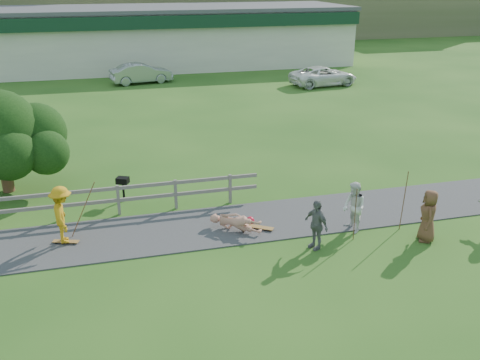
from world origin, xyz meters
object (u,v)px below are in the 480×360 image
(spectator_b, at_px, (316,224))
(tree, at_px, (3,152))
(spectator_a, at_px, (354,208))
(car_silver, at_px, (141,73))
(skater_rider, at_px, (63,218))
(spectator_c, at_px, (428,216))
(car_white, at_px, (323,76))
(skater_fallen, at_px, (235,222))
(bbq, at_px, (123,189))

(spectator_b, distance_m, tree, 12.20)
(spectator_a, relative_size, car_silver, 0.37)
(spectator_a, distance_m, spectator_b, 1.78)
(car_silver, bearing_deg, skater_rider, 159.50)
(skater_rider, height_order, tree, tree)
(spectator_c, relative_size, car_silver, 0.37)
(spectator_b, relative_size, car_white, 0.31)
(skater_fallen, distance_m, tree, 9.56)
(spectator_b, distance_m, bbq, 7.54)
(car_white, height_order, tree, tree)
(spectator_c, relative_size, bbq, 1.82)
(skater_rider, relative_size, spectator_c, 1.07)
(skater_fallen, bearing_deg, car_silver, 41.87)
(spectator_c, xyz_separation_m, bbq, (-9.04, 5.62, -0.38))
(spectator_b, xyz_separation_m, spectator_c, (3.57, -0.44, 0.06))
(spectator_c, bearing_deg, car_white, -172.36)
(skater_fallen, bearing_deg, car_white, 10.63)
(skater_fallen, relative_size, spectator_b, 1.11)
(car_silver, bearing_deg, spectator_a, 179.14)
(spectator_a, distance_m, tree, 13.14)
(spectator_a, height_order, spectator_c, spectator_c)
(car_white, relative_size, bbq, 5.43)
(spectator_a, xyz_separation_m, car_white, (8.61, 22.59, -0.14))
(skater_rider, distance_m, tree, 5.62)
(spectator_a, bearing_deg, car_white, 153.01)
(spectator_a, xyz_separation_m, tree, (-11.36, 6.56, 0.75))
(spectator_b, distance_m, car_silver, 27.82)
(skater_fallen, distance_m, bbq, 4.85)
(spectator_a, height_order, bbq, spectator_a)
(skater_rider, xyz_separation_m, spectator_c, (11.01, -2.66, -0.06))
(spectator_a, xyz_separation_m, spectator_b, (-1.62, -0.75, -0.05))
(skater_rider, distance_m, spectator_c, 11.33)
(skater_rider, bearing_deg, bbq, -39.24)
(car_white, height_order, bbq, car_white)
(spectator_c, bearing_deg, tree, -96.90)
(skater_fallen, height_order, tree, tree)
(spectator_c, distance_m, tree, 15.42)
(bbq, bearing_deg, skater_rider, -99.45)
(skater_rider, relative_size, spectator_b, 1.15)
(car_white, bearing_deg, skater_fallen, 142.88)
(spectator_a, distance_m, car_silver, 27.30)
(bbq, bearing_deg, tree, 177.76)
(skater_fallen, height_order, car_silver, car_silver)
(skater_fallen, bearing_deg, tree, 94.10)
(skater_fallen, bearing_deg, skater_rider, 124.80)
(skater_fallen, bearing_deg, spectator_c, -70.42)
(skater_rider, relative_size, bbq, 1.95)
(skater_fallen, bearing_deg, spectator_b, -88.90)
(skater_rider, height_order, car_white, skater_rider)
(spectator_c, xyz_separation_m, car_white, (6.66, 23.77, -0.15))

